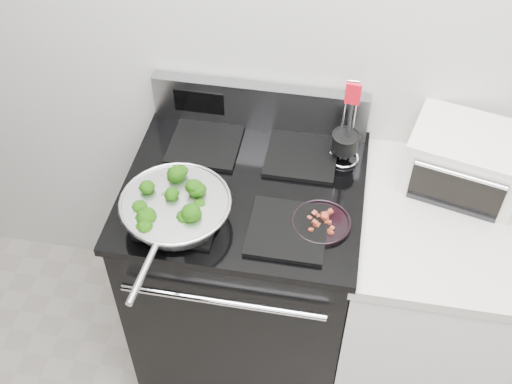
% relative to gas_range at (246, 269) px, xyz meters
% --- Properties ---
extents(back_wall, '(4.00, 0.02, 2.70)m').
position_rel_gas_range_xyz_m(back_wall, '(0.30, 0.34, 0.86)').
color(back_wall, beige).
rests_on(back_wall, ground).
extents(gas_range, '(0.79, 0.69, 1.13)m').
position_rel_gas_range_xyz_m(gas_range, '(0.00, 0.00, 0.00)').
color(gas_range, black).
rests_on(gas_range, floor).
extents(counter, '(0.62, 0.68, 0.92)m').
position_rel_gas_range_xyz_m(counter, '(0.68, -0.00, -0.03)').
color(counter, white).
rests_on(counter, floor).
extents(skillet, '(0.35, 0.55, 0.07)m').
position_rel_gas_range_xyz_m(skillet, '(-0.18, -0.19, 0.52)').
color(skillet, silver).
rests_on(skillet, gas_range).
extents(broccoli_pile, '(0.27, 0.27, 0.09)m').
position_rel_gas_range_xyz_m(broccoli_pile, '(-0.18, -0.19, 0.54)').
color(broccoli_pile, black).
rests_on(broccoli_pile, skillet).
extents(bacon_plate, '(0.19, 0.19, 0.04)m').
position_rel_gas_range_xyz_m(bacon_plate, '(0.27, -0.12, 0.48)').
color(bacon_plate, black).
rests_on(bacon_plate, gas_range).
extents(utensil_holder, '(0.11, 0.11, 0.33)m').
position_rel_gas_range_xyz_m(utensil_holder, '(0.31, 0.18, 0.52)').
color(utensil_holder, silver).
rests_on(utensil_holder, gas_range).
extents(toaster_oven, '(0.41, 0.35, 0.21)m').
position_rel_gas_range_xyz_m(toaster_oven, '(0.71, 0.17, 0.54)').
color(toaster_oven, white).
rests_on(toaster_oven, counter).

